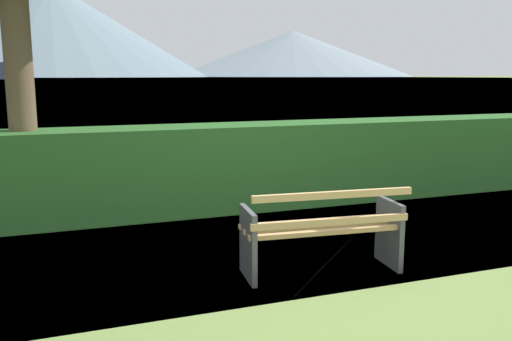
% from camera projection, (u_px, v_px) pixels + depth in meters
% --- Properties ---
extents(ground_plane, '(1400.00, 1400.00, 0.00)m').
position_uv_depth(ground_plane, '(320.00, 271.00, 5.38)').
color(ground_plane, olive).
extents(water_surface, '(620.00, 620.00, 0.00)m').
position_uv_depth(water_surface, '(57.00, 78.00, 291.30)').
color(water_surface, '#7A99A8').
rests_on(water_surface, ground_plane).
extents(park_bench, '(1.59, 0.72, 0.87)m').
position_uv_depth(park_bench, '(323.00, 231.00, 5.25)').
color(park_bench, tan).
rests_on(park_bench, ground_plane).
extents(hedge_row, '(11.21, 0.88, 1.21)m').
position_uv_depth(hedge_row, '(233.00, 167.00, 7.84)').
color(hedge_row, '#285B23').
rests_on(hedge_row, ground_plane).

